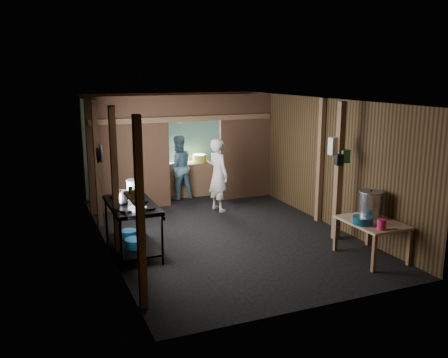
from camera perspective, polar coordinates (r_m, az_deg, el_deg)
name	(u,v)px	position (r m, az deg, el deg)	size (l,w,h in m)	color
floor	(220,230)	(9.72, -0.46, -6.11)	(4.50, 7.00, 0.00)	black
ceiling	(220,100)	(9.22, -0.49, 9.39)	(4.50, 7.00, 0.00)	black
wall_back	(169,143)	(12.65, -6.49, 4.25)	(4.50, 0.00, 2.60)	#433019
wall_front	(322,215)	(6.37, 11.54, -4.19)	(4.50, 0.00, 2.60)	#433019
wall_left	(103,176)	(8.80, -14.16, 0.31)	(0.00, 7.00, 2.60)	#433019
wall_right	(318,159)	(10.43, 11.06, 2.33)	(0.00, 7.00, 2.60)	#433019
partition_left	(129,154)	(11.09, -11.18, 2.92)	(1.85, 0.10, 2.60)	#3F2615
partition_right	(245,147)	(11.99, 2.53, 3.86)	(1.35, 0.10, 2.60)	#3F2615
partition_header	(194,108)	(11.38, -3.53, 8.45)	(1.30, 0.10, 0.60)	#3F2615
turquoise_panel	(170,145)	(12.60, -6.41, 3.99)	(4.40, 0.06, 2.50)	#5CA7AA
back_counter	(188,179)	(12.38, -4.34, -0.01)	(1.20, 0.50, 0.85)	brown
wall_clock	(179,120)	(12.55, -5.33, 6.97)	(0.20, 0.20, 0.03)	silver
post_left_a	(140,215)	(6.33, -9.92, -4.24)	(0.10, 0.12, 2.60)	brown
post_left_b	(115,186)	(8.04, -12.80, -0.77)	(0.10, 0.12, 2.60)	brown
post_left_c	(97,164)	(9.98, -14.82, 1.68)	(0.10, 0.12, 2.60)	brown
post_right	(320,161)	(10.23, 11.35, 2.12)	(0.10, 0.12, 2.60)	brown
post_free	(339,172)	(9.16, 13.46, 0.81)	(0.12, 0.12, 2.60)	brown
cross_beam	(185,119)	(11.28, -4.64, 7.12)	(4.40, 0.12, 0.12)	brown
pan_lid_big	(101,153)	(9.13, -14.42, 2.96)	(0.34, 0.34, 0.03)	gray
pan_lid_small	(98,155)	(9.54, -14.74, 2.73)	(0.30, 0.30, 0.03)	black
wall_shelf	(134,198)	(6.78, -10.65, -2.26)	(0.14, 0.80, 0.03)	brown
jar_white	(138,198)	(6.53, -10.21, -2.23)	(0.07, 0.07, 0.10)	silver
jar_yellow	(134,194)	(6.76, -10.67, -1.73)	(0.08, 0.08, 0.10)	gold
jar_green	(130,190)	(6.97, -11.05, -1.32)	(0.06, 0.06, 0.10)	#2F6E3D
bag_white	(335,146)	(9.11, 13.06, 3.84)	(0.22, 0.15, 0.32)	silver
bag_green	(345,156)	(9.10, 14.13, 2.62)	(0.16, 0.12, 0.24)	#2F6E3D
bag_black	(339,160)	(9.01, 13.48, 2.24)	(0.14, 0.10, 0.20)	black
gas_range	(133,228)	(8.53, -10.79, -5.79)	(0.80, 1.55, 0.92)	black
prep_table	(371,239)	(8.61, 17.08, -6.88)	(0.80, 1.10, 0.65)	tan
stove_pot_large	(135,188)	(8.83, -10.49, -1.11)	(0.32, 0.32, 0.32)	silver
stove_pot_med	(121,198)	(8.41, -12.18, -2.19)	(0.27, 0.27, 0.23)	silver
stove_saucepan	(118,196)	(8.70, -12.53, -2.00)	(0.17, 0.17, 0.10)	silver
frying_pan	(138,209)	(7.95, -10.22, -3.48)	(0.31, 0.53, 0.07)	gray
blue_tub_front	(135,243)	(8.42, -10.47, -7.49)	(0.36, 0.36, 0.15)	navy
blue_tub_back	(129,234)	(8.96, -11.26, -6.39)	(0.31, 0.31, 0.12)	navy
stock_pot	(370,205)	(8.69, 16.99, -2.94)	(0.41, 0.41, 0.48)	silver
wash_basin	(363,220)	(8.30, 16.14, -4.73)	(0.33, 0.33, 0.13)	navy
pink_bucket	(382,224)	(8.09, 18.20, -5.14)	(0.14, 0.14, 0.17)	#C41E59
knife	(390,229)	(8.15, 19.08, -5.66)	(0.30, 0.04, 0.01)	silver
yellow_tub	(200,158)	(12.38, -2.92, 2.48)	(0.35, 0.35, 0.19)	gold
cook	(218,175)	(10.90, -0.69, 0.49)	(0.61, 0.40, 1.66)	beige
worker_back	(178,167)	(11.98, -5.49, 1.41)	(0.78, 0.61, 1.61)	slate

